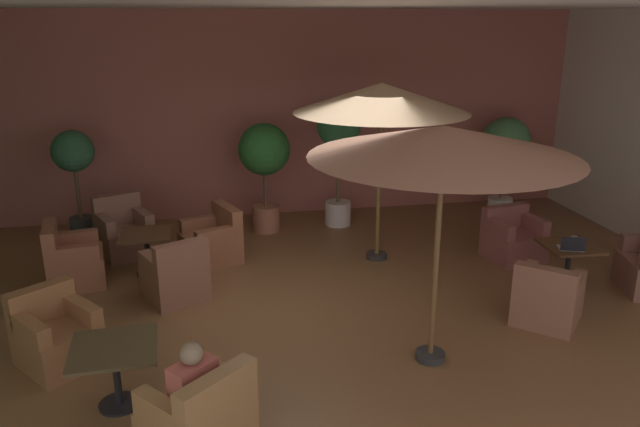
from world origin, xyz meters
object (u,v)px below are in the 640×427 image
at_px(armchair_front_left_south, 547,300).
at_px(potted_tree_mid_left, 264,159).
at_px(patron_by_window, 193,381).
at_px(armchair_front_right_north, 213,241).
at_px(patio_umbrella_tall_red, 381,98).
at_px(potted_tree_left_corner, 505,147).
at_px(iced_drink_cup, 574,240).
at_px(armchair_mid_center_north, 199,423).
at_px(armchair_front_right_east, 124,233).
at_px(armchair_front_left_east, 513,240).
at_px(patio_umbrella_center_beige, 444,143).
at_px(armchair_front_right_south, 73,262).
at_px(potted_tree_mid_right, 74,164).
at_px(open_laptop, 572,246).
at_px(cafe_table_front_left, 569,255).
at_px(armchair_front_right_west, 176,276).
at_px(cafe_table_front_right, 146,242).
at_px(cafe_table_mid_center, 115,359).
at_px(armchair_mid_center_east, 56,336).
at_px(potted_tree_right_corner, 339,142).

height_order(armchair_front_left_south, potted_tree_mid_left, potted_tree_mid_left).
bearing_deg(patron_by_window, armchair_front_right_north, 87.36).
bearing_deg(armchair_front_left_south, patio_umbrella_tall_red, 121.11).
distance_m(potted_tree_left_corner, iced_drink_cup, 3.37).
distance_m(armchair_front_left_south, armchair_mid_center_north, 4.41).
bearing_deg(armchair_mid_center_north, armchair_front_right_east, 103.32).
height_order(armchair_front_left_east, patio_umbrella_center_beige, patio_umbrella_center_beige).
height_order(armchair_front_right_south, potted_tree_mid_right, potted_tree_mid_right).
bearing_deg(potted_tree_mid_left, potted_tree_left_corner, 2.34).
xyz_separation_m(patio_umbrella_center_beige, open_laptop, (2.36, 1.23, -1.69)).
distance_m(potted_tree_mid_left, patron_by_window, 5.74).
bearing_deg(armchair_front_left_east, armchair_front_right_east, 167.63).
distance_m(patio_umbrella_center_beige, patron_by_window, 3.16).
bearing_deg(armchair_front_left_south, potted_tree_left_corner, 70.80).
xyz_separation_m(armchair_front_right_north, potted_tree_mid_right, (-2.11, 1.30, 0.99)).
distance_m(armchair_front_left_south, iced_drink_cup, 1.29).
xyz_separation_m(armchair_mid_center_north, potted_tree_mid_left, (1.10, 5.63, 0.94)).
relative_size(cafe_table_front_left, patron_by_window, 1.17).
distance_m(armchair_front_right_east, armchair_front_right_west, 1.99).
distance_m(cafe_table_front_right, iced_drink_cup, 5.88).
xyz_separation_m(potted_tree_mid_left, patron_by_window, (-1.13, -5.60, -0.56)).
bearing_deg(iced_drink_cup, cafe_table_mid_center, -163.66).
relative_size(armchair_mid_center_north, patio_umbrella_center_beige, 0.39).
bearing_deg(open_laptop, armchair_front_left_south, -135.39).
bearing_deg(patio_umbrella_center_beige, armchair_mid_center_east, 170.46).
distance_m(cafe_table_front_left, armchair_front_right_north, 5.07).
height_order(armchair_mid_center_east, potted_tree_right_corner, potted_tree_right_corner).
relative_size(armchair_front_left_south, patron_by_window, 1.66).
relative_size(cafe_table_mid_center, patio_umbrella_center_beige, 0.31).
xyz_separation_m(patio_umbrella_tall_red, patron_by_window, (-2.67, -4.02, -1.72)).
relative_size(potted_tree_mid_right, patron_by_window, 3.01).
height_order(armchair_front_right_west, armchair_mid_center_east, armchair_front_right_west).
height_order(armchair_mid_center_north, potted_tree_mid_right, potted_tree_mid_right).
height_order(cafe_table_front_left, armchair_front_right_north, armchair_front_right_north).
bearing_deg(armchair_front_right_west, patio_umbrella_center_beige, -36.33).
xyz_separation_m(armchair_front_left_east, armchair_front_right_south, (-6.40, 0.21, 0.03)).
relative_size(cafe_table_front_right, armchair_front_right_north, 0.70).
distance_m(armchair_front_right_north, armchair_front_right_west, 1.36).
relative_size(armchair_front_left_east, potted_tree_mid_left, 0.47).
height_order(cafe_table_front_right, armchair_front_right_west, armchair_front_right_west).
bearing_deg(cafe_table_front_left, armchair_front_right_north, 158.04).
height_order(patron_by_window, iced_drink_cup, patron_by_window).
height_order(armchair_front_right_north, potted_tree_mid_right, potted_tree_mid_right).
bearing_deg(cafe_table_front_right, potted_tree_right_corner, 28.33).
height_order(armchair_front_left_east, cafe_table_front_right, armchair_front_left_east).
distance_m(armchair_mid_center_north, potted_tree_mid_left, 5.82).
bearing_deg(armchair_front_right_east, armchair_mid_center_east, -95.90).
xyz_separation_m(armchair_front_right_north, armchair_mid_center_east, (-1.67, -2.63, 0.00)).
relative_size(armchair_front_left_east, armchair_mid_center_north, 0.85).
bearing_deg(cafe_table_front_left, armchair_front_right_east, 158.14).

